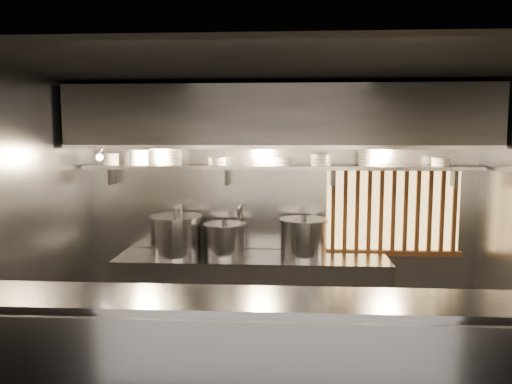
# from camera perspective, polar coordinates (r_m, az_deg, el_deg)

# --- Properties ---
(ceiling) EXTENTS (4.50, 4.50, 0.00)m
(ceiling) POSITION_cam_1_polar(r_m,az_deg,el_deg) (4.31, 2.50, 13.97)
(ceiling) COLOR black
(ceiling) RESTS_ON wall_back
(wall_back) EXTENTS (4.50, 0.00, 4.50)m
(wall_back) POSITION_cam_1_polar(r_m,az_deg,el_deg) (5.83, 2.69, -1.76)
(wall_back) COLOR gray
(wall_back) RESTS_ON floor
(wall_left) EXTENTS (0.00, 3.00, 3.00)m
(wall_left) POSITION_cam_1_polar(r_m,az_deg,el_deg) (4.94, -24.77, -3.89)
(wall_left) COLOR gray
(wall_left) RESTS_ON floor
(serving_counter) EXTENTS (4.50, 0.56, 1.13)m
(serving_counter) POSITION_cam_1_polar(r_m,az_deg,el_deg) (3.71, 2.03, -20.31)
(serving_counter) COLOR #A1A1A6
(serving_counter) RESTS_ON floor
(cooking_bench) EXTENTS (3.00, 0.70, 0.90)m
(cooking_bench) POSITION_cam_1_polar(r_m,az_deg,el_deg) (5.70, -0.50, -11.76)
(cooking_bench) COLOR #A1A1A6
(cooking_bench) RESTS_ON floor
(bowl_shelf) EXTENTS (4.40, 0.34, 0.04)m
(bowl_shelf) POSITION_cam_1_polar(r_m,az_deg,el_deg) (5.60, 2.69, 2.84)
(bowl_shelf) COLOR #A1A1A6
(bowl_shelf) RESTS_ON wall_back
(exhaust_hood) EXTENTS (4.40, 0.81, 0.65)m
(exhaust_hood) POSITION_cam_1_polar(r_m,az_deg,el_deg) (5.37, 2.69, 8.48)
(exhaust_hood) COLOR #2D2D30
(exhaust_hood) RESTS_ON ceiling
(wood_screen) EXTENTS (1.56, 0.09, 1.04)m
(wood_screen) POSITION_cam_1_polar(r_m,az_deg,el_deg) (5.92, 15.38, -2.06)
(wood_screen) COLOR #FAC970
(wood_screen) RESTS_ON wall_back
(faucet_left) EXTENTS (0.04, 0.30, 0.50)m
(faucet_left) POSITION_cam_1_polar(r_m,az_deg,el_deg) (5.85, -8.69, -2.73)
(faucet_left) COLOR silver
(faucet_left) RESTS_ON wall_back
(faucet_right) EXTENTS (0.04, 0.30, 0.50)m
(faucet_right) POSITION_cam_1_polar(r_m,az_deg,el_deg) (5.74, -1.84, -2.83)
(faucet_right) COLOR silver
(faucet_right) RESTS_ON wall_back
(heat_lamp) EXTENTS (0.25, 0.35, 0.20)m
(heat_lamp) POSITION_cam_1_polar(r_m,az_deg,el_deg) (5.49, -17.65, 4.42)
(heat_lamp) COLOR #A1A1A6
(heat_lamp) RESTS_ON exhaust_hood
(pendant_bulb) EXTENTS (0.09, 0.09, 0.19)m
(pendant_bulb) POSITION_cam_1_polar(r_m,az_deg,el_deg) (5.48, 1.63, 3.62)
(pendant_bulb) COLOR #2D2D30
(pendant_bulb) RESTS_ON exhaust_hood
(stock_pot_left) EXTENTS (0.50, 0.50, 0.40)m
(stock_pot_left) POSITION_cam_1_polar(r_m,az_deg,el_deg) (5.60, -3.59, -5.41)
(stock_pot_left) COLOR #A1A1A6
(stock_pot_left) RESTS_ON cooking_bench
(stock_pot_mid) EXTENTS (0.66, 0.66, 0.49)m
(stock_pot_mid) POSITION_cam_1_polar(r_m,az_deg,el_deg) (5.66, -9.13, -4.91)
(stock_pot_mid) COLOR #A1A1A6
(stock_pot_mid) RESTS_ON cooking_bench
(stock_pot_right) EXTENTS (0.65, 0.65, 0.46)m
(stock_pot_right) POSITION_cam_1_polar(r_m,az_deg,el_deg) (5.56, 5.48, -5.19)
(stock_pot_right) COLOR #A1A1A6
(stock_pot_right) RESTS_ON cooking_bench
(bowl_stack_0) EXTENTS (0.20, 0.20, 0.13)m
(bowl_stack_0) POSITION_cam_1_polar(r_m,az_deg,el_deg) (5.95, -16.29, 3.63)
(bowl_stack_0) COLOR white
(bowl_stack_0) RESTS_ON bowl_shelf
(bowl_stack_1) EXTENTS (0.22, 0.22, 0.17)m
(bowl_stack_1) POSITION_cam_1_polar(r_m,az_deg,el_deg) (5.84, -13.16, 3.86)
(bowl_stack_1) COLOR white
(bowl_stack_1) RESTS_ON bowl_shelf
(bowl_stack_2) EXTENTS (0.21, 0.21, 0.17)m
(bowl_stack_2) POSITION_cam_1_polar(r_m,az_deg,el_deg) (5.74, -9.41, 3.90)
(bowl_stack_2) COLOR white
(bowl_stack_2) RESTS_ON bowl_shelf
(bowl_stack_3) EXTENTS (0.21, 0.21, 0.09)m
(bowl_stack_3) POSITION_cam_1_polar(r_m,az_deg,el_deg) (5.65, -4.47, 3.54)
(bowl_stack_3) COLOR white
(bowl_stack_3) RESTS_ON bowl_shelf
(bowl_stack_4) EXTENTS (0.22, 0.22, 0.09)m
(bowl_stack_4) POSITION_cam_1_polar(r_m,az_deg,el_deg) (5.60, 2.89, 3.52)
(bowl_stack_4) COLOR white
(bowl_stack_4) RESTS_ON bowl_shelf
(bowl_stack_5) EXTENTS (0.24, 0.24, 0.13)m
(bowl_stack_5) POSITION_cam_1_polar(r_m,az_deg,el_deg) (5.61, 7.40, 3.67)
(bowl_stack_5) COLOR white
(bowl_stack_5) RESTS_ON bowl_shelf
(bowl_stack_6) EXTENTS (0.23, 0.23, 0.17)m
(bowl_stack_6) POSITION_cam_1_polar(r_m,az_deg,el_deg) (5.67, 12.61, 3.79)
(bowl_stack_6) COLOR white
(bowl_stack_6) RESTS_ON bowl_shelf
(bowl_stack_7) EXTENTS (0.21, 0.21, 0.09)m
(bowl_stack_7) POSITION_cam_1_polar(r_m,az_deg,el_deg) (5.85, 20.35, 3.25)
(bowl_stack_7) COLOR white
(bowl_stack_7) RESTS_ON bowl_shelf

